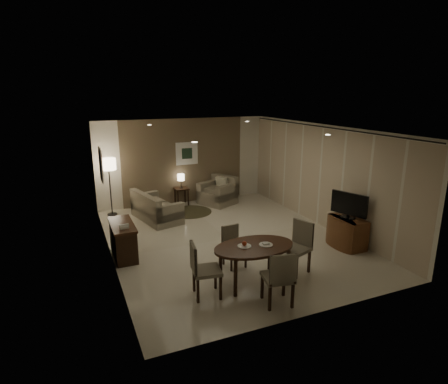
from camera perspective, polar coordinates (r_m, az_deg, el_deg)
name	(u,v)px	position (r m, az deg, el deg)	size (l,w,h in m)	color
room_shell	(221,182)	(9.23, -0.49, 1.50)	(5.50, 7.00, 2.70)	beige
taupe_accent	(184,161)	(12.08, -6.14, 4.68)	(3.96, 0.03, 2.70)	brown
curtain_wall	(320,177)	(10.22, 14.42, 2.19)	(0.08, 6.70, 2.58)	#C2B197
curtain_rod	(323,127)	(10.02, 14.92, 9.57)	(0.03, 0.03, 6.80)	black
art_back_frame	(187,153)	(12.04, -5.68, 5.87)	(0.72, 0.03, 0.72)	silver
art_back_canvas	(187,153)	(12.02, -5.66, 5.86)	(0.34, 0.01, 0.34)	#1B311F
art_left_frame	(101,165)	(9.26, -18.25, 3.94)	(0.03, 0.60, 0.80)	silver
art_left_canvas	(102,165)	(9.27, -18.16, 3.95)	(0.01, 0.46, 0.64)	gray
downlight_nl	(195,142)	(6.47, -4.51, 7.58)	(0.10, 0.10, 0.01)	white
downlight_nr	(328,135)	(7.82, 15.53, 8.40)	(0.10, 0.10, 0.01)	white
downlight_fl	(149,125)	(9.93, -11.29, 9.99)	(0.10, 0.10, 0.01)	white
downlight_fr	(247,121)	(10.86, 3.55, 10.68)	(0.10, 0.10, 0.01)	white
console_desk	(123,240)	(8.55, -15.12, -7.07)	(0.48, 1.20, 0.75)	#422115
telephone	(124,226)	(8.12, -15.02, -5.05)	(0.20, 0.14, 0.09)	white
tv_cabinet	(347,232)	(9.22, 18.26, -5.82)	(0.48, 0.90, 0.70)	brown
flat_tv	(349,205)	(9.00, 18.51, -1.85)	(0.06, 0.88, 0.60)	black
dining_table	(254,264)	(7.22, 4.56, -10.87)	(1.57, 0.98, 0.74)	#422115
chair_near	(278,277)	(6.54, 8.17, -12.64)	(0.48, 0.48, 1.00)	gray
chair_far	(235,247)	(7.78, 1.62, -8.41)	(0.41, 0.41, 0.84)	gray
chair_left	(207,270)	(6.70, -2.64, -11.78)	(0.48, 0.48, 1.00)	gray
chair_right	(295,248)	(7.63, 10.77, -8.40)	(0.50, 0.50, 1.03)	gray
plate_a	(244,246)	(7.03, 3.12, -8.23)	(0.26, 0.26, 0.02)	white
plate_b	(266,245)	(7.12, 6.40, -7.98)	(0.26, 0.26, 0.02)	white
fruit_apple	(244,243)	(7.01, 3.13, -7.83)	(0.09, 0.09, 0.09)	#9B2B11
napkin	(266,244)	(7.12, 6.40, -7.81)	(0.12, 0.08, 0.03)	white
round_rug	(190,212)	(11.33, -5.18, -3.02)	(1.29, 1.29, 0.01)	#413B24
sofa	(156,206)	(10.70, -10.26, -2.11)	(0.84, 1.68, 0.79)	gray
armchair	(217,190)	(11.99, -1.00, 0.23)	(0.99, 0.93, 0.88)	gray
side_table	(182,196)	(12.04, -6.48, -0.64)	(0.42, 0.42, 0.54)	black
table_lamp	(181,180)	(11.92, -6.57, 1.78)	(0.22, 0.22, 0.50)	#FFEAC1
floor_lamp	(110,187)	(11.30, -16.95, 0.71)	(0.42, 0.42, 1.68)	#FFE5B7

